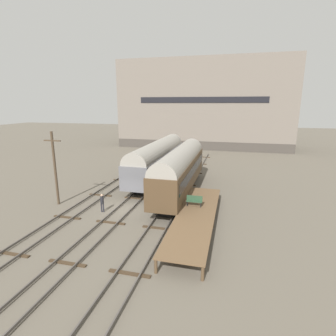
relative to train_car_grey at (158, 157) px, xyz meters
name	(u,v)px	position (x,y,z in m)	size (l,w,h in m)	color
ground_plane	(125,209)	(0.00, -11.19, -2.86)	(200.00, 200.00, 0.00)	#60594C
track_left	(86,204)	(-4.18, -11.19, -2.72)	(2.60, 60.00, 0.26)	#4C4742
track_middle	(125,208)	(0.00, -11.19, -2.72)	(2.60, 60.00, 0.26)	#4C4742
track_right	(167,212)	(4.18, -11.19, -2.72)	(2.60, 60.00, 0.26)	#4C4742
train_car_grey	(158,157)	(0.00, 0.00, 0.00)	(3.06, 18.04, 5.05)	black
train_car_brown	(180,168)	(4.18, -5.55, 0.14)	(2.86, 15.98, 5.25)	black
station_platform	(196,215)	(7.03, -12.92, -1.91)	(3.07, 13.82, 1.02)	brown
bench	(194,201)	(6.61, -11.15, -1.35)	(1.40, 0.40, 0.91)	#2D4C33
person_worker	(102,201)	(-1.79, -12.22, -1.82)	(0.32, 0.32, 1.73)	#282833
utility_pole	(55,167)	(-7.02, -11.52, 0.94)	(1.80, 0.24, 7.27)	#473828
warehouse_building	(205,105)	(2.59, 29.52, 6.79)	(38.15, 11.96, 19.29)	#46403A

